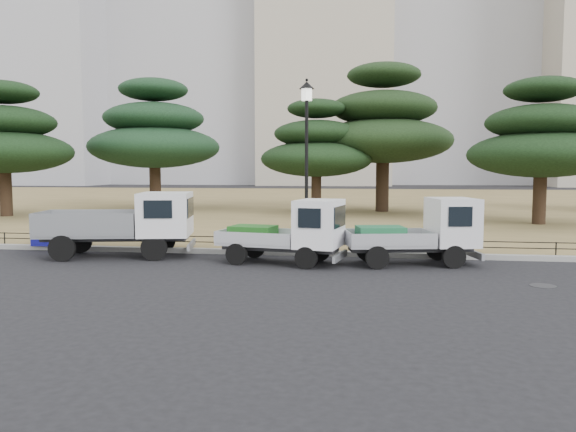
% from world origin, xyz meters
% --- Properties ---
extents(ground, '(220.00, 220.00, 0.00)m').
position_xyz_m(ground, '(0.00, 0.00, 0.00)').
color(ground, black).
extents(lawn, '(120.00, 56.00, 0.15)m').
position_xyz_m(lawn, '(0.00, 30.60, 0.07)').
color(lawn, olive).
rests_on(lawn, ground).
extents(curb, '(120.00, 0.25, 0.16)m').
position_xyz_m(curb, '(0.00, 2.60, 0.08)').
color(curb, gray).
rests_on(curb, ground).
extents(truck_large, '(4.84, 2.66, 2.00)m').
position_xyz_m(truck_large, '(-5.03, 1.59, 1.11)').
color(truck_large, black).
rests_on(truck_large, ground).
extents(truck_kei_front, '(3.73, 2.08, 1.86)m').
position_xyz_m(truck_kei_front, '(0.21, 1.01, 0.93)').
color(truck_kei_front, black).
rests_on(truck_kei_front, ground).
extents(truck_kei_rear, '(3.86, 2.21, 1.90)m').
position_xyz_m(truck_kei_rear, '(3.93, 1.46, 0.95)').
color(truck_kei_rear, black).
rests_on(truck_kei_rear, ground).
extents(street_lamp, '(0.48, 0.48, 5.32)m').
position_xyz_m(street_lamp, '(0.46, 2.90, 3.74)').
color(street_lamp, black).
rests_on(street_lamp, lawn).
extents(pipe_fence, '(38.00, 0.04, 0.40)m').
position_xyz_m(pipe_fence, '(0.00, 2.75, 0.44)').
color(pipe_fence, black).
rests_on(pipe_fence, lawn).
extents(tarp_pile, '(1.40, 1.06, 0.89)m').
position_xyz_m(tarp_pile, '(-8.11, 2.87, 0.51)').
color(tarp_pile, '#1715AA').
rests_on(tarp_pile, lawn).
extents(manhole, '(0.60, 0.60, 0.01)m').
position_xyz_m(manhole, '(6.50, -1.20, 0.01)').
color(manhole, '#2D2D30').
rests_on(manhole, ground).
extents(pine_west_far, '(7.27, 7.27, 7.34)m').
position_xyz_m(pine_west_far, '(-17.32, 13.39, 4.39)').
color(pine_west_far, black).
rests_on(pine_west_far, lawn).
extents(pine_west_near, '(8.32, 8.32, 8.32)m').
position_xyz_m(pine_west_near, '(-11.24, 19.75, 4.95)').
color(pine_west_near, black).
rests_on(pine_west_near, lawn).
extents(pine_center_left, '(6.51, 6.51, 6.62)m').
position_xyz_m(pine_center_left, '(-0.63, 17.90, 3.97)').
color(pine_center_left, black).
rests_on(pine_center_left, lawn).
extents(pine_center_right, '(8.38, 8.38, 8.89)m').
position_xyz_m(pine_center_right, '(3.23, 19.77, 5.30)').
color(pine_center_right, black).
rests_on(pine_center_right, lawn).
extents(pine_east_near, '(6.75, 6.75, 6.81)m').
position_xyz_m(pine_east_near, '(10.37, 12.86, 4.08)').
color(pine_east_near, black).
rests_on(pine_east_near, lawn).
extents(tower_far_west, '(24.00, 20.00, 65.00)m').
position_xyz_m(tower_far_west, '(-55.00, 80.00, 32.50)').
color(tower_far_west, '#A0A0A5').
rests_on(tower_far_west, ground).
extents(tower_center_left, '(22.00, 20.00, 55.00)m').
position_xyz_m(tower_center_left, '(-5.00, 85.00, 27.50)').
color(tower_center_left, '#AAA08C').
rests_on(tower_center_left, ground).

